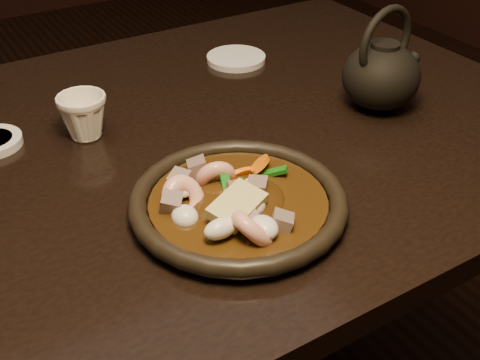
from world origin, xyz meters
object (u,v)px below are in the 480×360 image
plate (238,203)px  tea_cup (83,115)px  table (100,203)px  teapot (382,73)px

plate → tea_cup: size_ratio=3.73×
plate → tea_cup: (-0.10, 0.30, 0.02)m
table → teapot: size_ratio=8.93×
table → teapot: bearing=-10.7°
table → tea_cup: tea_cup is taller
teapot → tea_cup: bearing=152.2°
plate → teapot: teapot is taller
tea_cup → teapot: 0.50m
table → tea_cup: bearing=76.5°
plate → tea_cup: 0.32m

